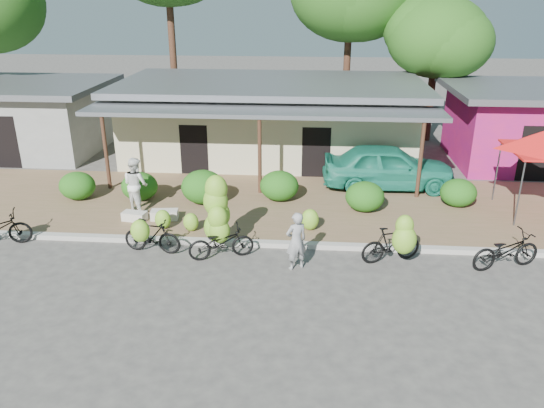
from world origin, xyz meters
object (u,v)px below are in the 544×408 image
Objects in this scene: bike_center at (219,225)px; bystander at (136,184)px; bike_left at (150,235)px; tree_near_right at (433,34)px; sack_near at (164,215)px; bike_right at (395,242)px; bike_far_right at (506,251)px; vendor at (296,241)px; teal_van at (388,167)px; sack_far at (135,216)px.

bike_center reaches higher than bystander.
bike_left is 0.77× the size of bike_center.
tree_near_right is 15.96m from bike_center.
sack_near is (-0.21, 2.17, -0.30)m from bike_left.
bike_right is 2.11× the size of sack_near.
tree_near_right is 3.26× the size of bike_far_right.
bystander is at bearing 148.21° from sack_near.
tree_near_right is at bearing -141.40° from vendor.
bike_right is 5.86m from teal_van.
tree_near_right is at bearing -21.17° from teal_van.
bike_right is at bearing -103.28° from tree_near_right.
vendor is (4.31, -2.71, 0.54)m from sack_near.
bike_right is 0.99× the size of bystander.
bike_right is at bearing 173.00° from teal_van.
vendor is at bearing 75.54° from bike_far_right.
bike_center is at bearing -76.92° from bike_left.
bike_left is 6.74m from bike_right.
sack_near is 0.52× the size of vendor.
sack_far is (-3.06, 1.83, -0.64)m from bike_center.
bike_center reaches higher than sack_far.
bystander is (-8.03, 2.95, 0.34)m from bike_right.
bike_left is 9.68m from bike_far_right.
bike_far_right reaches higher than sack_far.
bike_center is at bearing -121.24° from tree_near_right.
bystander is 0.38× the size of teal_van.
vendor is at bearing 79.57° from bike_right.
bike_right is (4.82, -0.27, -0.21)m from bike_center.
bystander is (-11.21, -10.50, -4.00)m from tree_near_right.
bystander is at bearing 31.23° from bike_center.
bike_far_right is 6.29m from teal_van.
bike_center is 3.01× the size of sack_far.
bystander is at bearing -60.75° from vendor.
teal_van is (0.52, 5.83, 0.25)m from bike_right.
teal_van reaches higher than bike_far_right.
bystander is at bearing 55.85° from bike_far_right.
sack_far is 0.41× the size of bystander.
bike_left is 0.95× the size of bystander.
tree_near_right reaches higher than bike_left.
bike_right is at bearing -14.93° from sack_far.
bike_far_right reaches higher than sack_near.
bike_center is (-7.99, -13.18, -4.14)m from tree_near_right.
bike_center reaches higher than bike_left.
bike_center is 1.39× the size of vendor.
vendor is at bearing 151.34° from teal_van.
bike_far_right is at bearing -82.18° from bike_left.
bike_far_right is 11.36m from bystander.
sack_near is at bearing 27.75° from bike_center.
bike_left is 2.04× the size of sack_near.
vendor is at bearing -32.14° from sack_near.
bike_center is at bearing 68.99° from bike_far_right.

